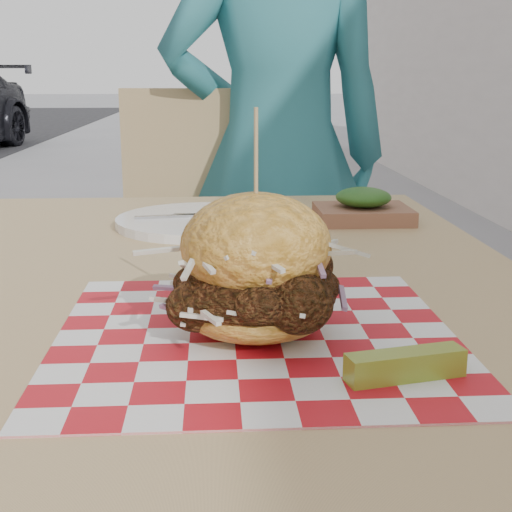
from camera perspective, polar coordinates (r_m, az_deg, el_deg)
The scene contains 8 objects.
diner at distance 1.78m, azimuth 1.72°, elevation 7.96°, with size 0.57×0.38×1.57m, color #2B757D.
patio_table at distance 0.84m, azimuth -4.51°, elevation -7.28°, with size 0.80×1.20×0.75m.
patio_chair at distance 1.77m, azimuth -3.71°, elevation 0.23°, with size 0.46×0.47×0.95m.
paper_liner at distance 0.65m, azimuth 0.00°, elevation -6.31°, with size 0.36×0.36×0.00m, color red.
sandwich at distance 0.63m, azimuth 0.00°, elevation -1.47°, with size 0.18×0.18×0.20m.
pickle_spear at distance 0.57m, azimuth 11.86°, elevation -8.53°, with size 0.10×0.02×0.02m, color olive.
place_setting at distance 1.13m, azimuth -4.35°, elevation 2.80°, with size 0.27×0.27×0.02m.
kraft_tray at distance 1.17m, azimuth 8.56°, elevation 3.83°, with size 0.15×0.12×0.06m.
Camera 1 is at (0.07, -1.00, 0.98)m, focal length 50.00 mm.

